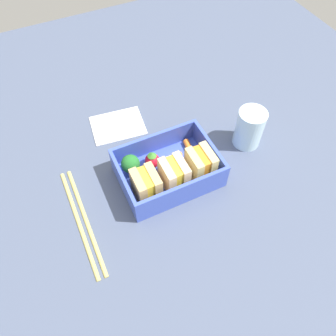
# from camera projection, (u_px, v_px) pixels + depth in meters

# --- Properties ---
(ground_plane) EXTENTS (1.20, 1.20, 0.02)m
(ground_plane) POSITION_uv_depth(u_px,v_px,m) (168.00, 180.00, 0.60)
(ground_plane) COLOR #455068
(bento_tray) EXTENTS (0.17, 0.12, 0.01)m
(bento_tray) POSITION_uv_depth(u_px,v_px,m) (168.00, 175.00, 0.59)
(bento_tray) COLOR #3E56C3
(bento_tray) RESTS_ON ground_plane
(bento_rim) EXTENTS (0.17, 0.12, 0.04)m
(bento_rim) POSITION_uv_depth(u_px,v_px,m) (168.00, 166.00, 0.57)
(bento_rim) COLOR #3E56C3
(bento_rim) RESTS_ON bento_tray
(sandwich_left) EXTENTS (0.04, 0.05, 0.05)m
(sandwich_left) POSITION_uv_depth(u_px,v_px,m) (201.00, 164.00, 0.56)
(sandwich_left) COLOR #D9C47A
(sandwich_left) RESTS_ON bento_tray
(sandwich_center_left) EXTENTS (0.04, 0.05, 0.05)m
(sandwich_center_left) POSITION_uv_depth(u_px,v_px,m) (174.00, 174.00, 0.55)
(sandwich_center_left) COLOR beige
(sandwich_center_left) RESTS_ON bento_tray
(sandwich_center) EXTENTS (0.04, 0.05, 0.05)m
(sandwich_center) POSITION_uv_depth(u_px,v_px,m) (146.00, 185.00, 0.54)
(sandwich_center) COLOR tan
(sandwich_center) RESTS_ON bento_tray
(carrot_stick_left) EXTENTS (0.02, 0.05, 0.01)m
(carrot_stick_left) POSITION_uv_depth(u_px,v_px,m) (190.00, 151.00, 0.61)
(carrot_stick_left) COLOR orange
(carrot_stick_left) RESTS_ON bento_tray
(carrot_stick_far_left) EXTENTS (0.04, 0.02, 0.01)m
(carrot_stick_far_left) POSITION_uv_depth(u_px,v_px,m) (172.00, 159.00, 0.60)
(carrot_stick_far_left) COLOR orange
(carrot_stick_far_left) RESTS_ON bento_tray
(strawberry_far_left) EXTENTS (0.03, 0.03, 0.03)m
(strawberry_far_left) POSITION_uv_depth(u_px,v_px,m) (152.00, 160.00, 0.58)
(strawberry_far_left) COLOR red
(strawberry_far_left) RESTS_ON bento_tray
(broccoli_floret) EXTENTS (0.03, 0.03, 0.04)m
(broccoli_floret) POSITION_uv_depth(u_px,v_px,m) (131.00, 164.00, 0.56)
(broccoli_floret) COLOR #98C163
(broccoli_floret) RESTS_ON bento_tray
(chopstick_pair) EXTENTS (0.02, 0.21, 0.01)m
(chopstick_pair) POSITION_uv_depth(u_px,v_px,m) (82.00, 220.00, 0.54)
(chopstick_pair) COLOR tan
(chopstick_pair) RESTS_ON ground_plane
(drinking_glass) EXTENTS (0.05, 0.05, 0.08)m
(drinking_glass) POSITION_uv_depth(u_px,v_px,m) (249.00, 128.00, 0.61)
(drinking_glass) COLOR silver
(drinking_glass) RESTS_ON ground_plane
(folded_napkin) EXTENTS (0.11, 0.09, 0.00)m
(folded_napkin) POSITION_uv_depth(u_px,v_px,m) (118.00, 125.00, 0.67)
(folded_napkin) COLOR white
(folded_napkin) RESTS_ON ground_plane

